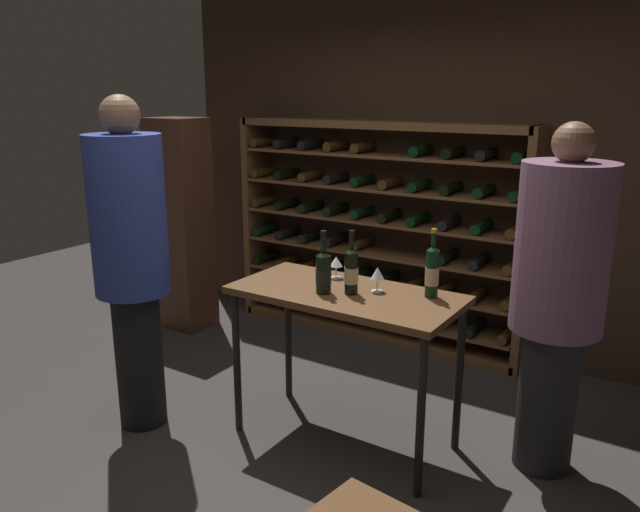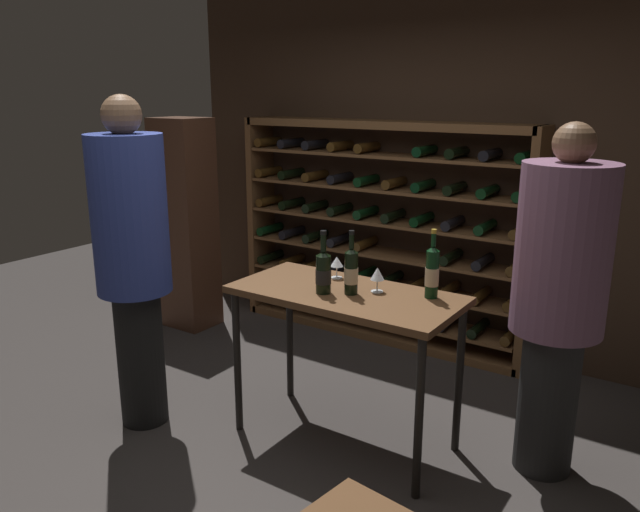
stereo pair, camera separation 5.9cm
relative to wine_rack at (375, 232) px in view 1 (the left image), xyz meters
The scene contains 12 objects.
ground_plane 2.13m from the wine_rack, 78.96° to the right, with size 10.23×10.23×0.00m, color #383330.
back_wall 0.70m from the wine_rack, 29.51° to the left, with size 4.61×0.10×2.88m, color #3D2B1E.
wine_rack is the anchor object (origin of this frame).
tasting_table 1.65m from the wine_rack, 67.66° to the right, with size 1.27×0.62×0.92m.
person_host_in_suit 2.03m from the wine_rack, 34.79° to the right, with size 0.47×0.47×1.85m.
person_bystander_dark_jacket 2.11m from the wine_rack, 104.35° to the right, with size 0.43×0.43×1.97m.
display_cabinet 1.64m from the wine_rack, 155.57° to the right, with size 0.44×0.36×1.78m, color #4C2D1E.
wine_bottle_green_slim 1.73m from the wine_rack, 51.96° to the right, with size 0.07×0.07×0.38m.
wine_bottle_amber_reserve 1.69m from the wine_rack, 66.48° to the right, with size 0.08×0.08×0.35m.
wine_bottle_black_capsule 1.71m from the wine_rack, 71.56° to the right, with size 0.09×0.09×0.35m.
wine_glass_stemmed_left 1.42m from the wine_rack, 71.44° to the right, with size 0.08×0.08×0.13m.
wine_glass_stemmed_right 1.64m from the wine_rack, 61.64° to the right, with size 0.08×0.08×0.14m.
Camera 1 is at (1.91, -2.44, 1.99)m, focal length 34.85 mm.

